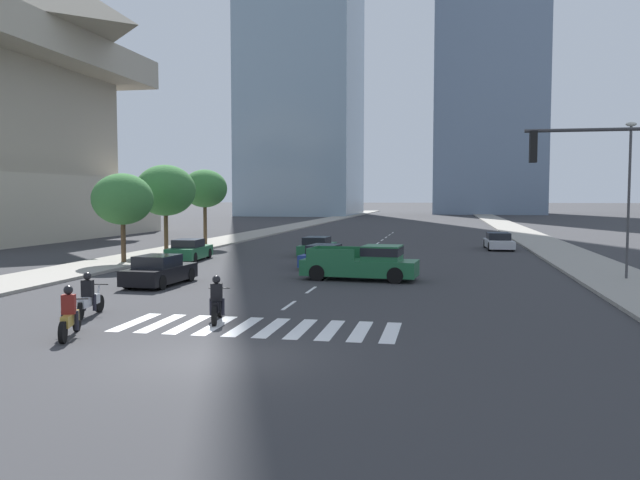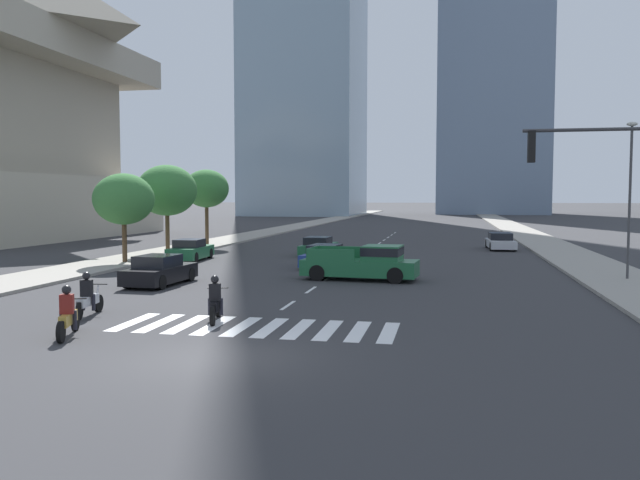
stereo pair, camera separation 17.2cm
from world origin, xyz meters
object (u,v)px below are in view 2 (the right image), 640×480
at_px(traffic_signal_near, 639,183).
at_px(street_tree_third, 206,189).
at_px(motorcycle_lead, 88,299).
at_px(pickup_truck, 365,263).
at_px(sedan_green_3, 319,247).
at_px(street_tree_nearest, 124,199).
at_px(sedan_green_1, 190,250).
at_px(sedan_blue_0, 326,256).
at_px(motorcycle_third, 68,317).
at_px(motorcycle_trailing, 215,303).
at_px(sedan_silver_2, 500,242).
at_px(sedan_black_4, 160,271).
at_px(street_lamp_east, 630,188).
at_px(street_tree_second, 167,190).

bearing_deg(traffic_signal_near, street_tree_third, -50.08).
height_order(motorcycle_lead, pickup_truck, pickup_truck).
distance_m(sedan_green_3, traffic_signal_near, 27.24).
bearing_deg(street_tree_nearest, sedan_green_1, 46.70).
bearing_deg(sedan_blue_0, motorcycle_third, 174.36).
distance_m(motorcycle_lead, sedan_green_3, 23.45).
relative_size(pickup_truck, street_tree_nearest, 1.08).
bearing_deg(motorcycle_trailing, motorcycle_lead, 76.70).
distance_m(motorcycle_lead, sedan_silver_2, 34.48).
bearing_deg(motorcycle_trailing, sedan_silver_2, -33.32).
distance_m(sedan_silver_2, street_tree_nearest, 27.43).
height_order(sedan_silver_2, street_tree_nearest, street_tree_nearest).
bearing_deg(sedan_blue_0, pickup_truck, -145.99).
bearing_deg(sedan_black_4, motorcycle_lead, -169.78).
bearing_deg(motorcycle_lead, motorcycle_trailing, -96.92).
xyz_separation_m(motorcycle_lead, street_lamp_east, (19.95, 12.82, 3.79)).
height_order(street_lamp_east, street_tree_third, street_lamp_east).
height_order(motorcycle_trailing, street_tree_third, street_tree_third).
bearing_deg(motorcycle_lead, sedan_green_1, 5.36).
bearing_deg(motorcycle_third, street_tree_third, -4.34).
relative_size(street_tree_second, street_tree_third, 1.00).
bearing_deg(sedan_green_3, motorcycle_trailing, -175.20).
bearing_deg(sedan_silver_2, motorcycle_trailing, -22.39).
bearing_deg(motorcycle_lead, motorcycle_third, -165.55).
bearing_deg(pickup_truck, street_tree_second, 150.20).
relative_size(motorcycle_lead, sedan_blue_0, 0.45).
relative_size(sedan_green_3, sedan_black_4, 1.08).
bearing_deg(street_lamp_east, pickup_truck, -171.51).
bearing_deg(sedan_black_4, sedan_green_3, -12.19).
bearing_deg(street_tree_third, sedan_silver_2, 5.87).
relative_size(motorcycle_trailing, street_tree_third, 0.35).
distance_m(sedan_black_4, street_tree_nearest, 10.24).
xyz_separation_m(motorcycle_third, pickup_truck, (6.70, 14.00, 0.23)).
xyz_separation_m(motorcycle_third, street_tree_nearest, (-8.04, 18.30, 3.23)).
xyz_separation_m(sedan_green_3, street_tree_third, (-9.99, 5.20, 4.00)).
bearing_deg(sedan_silver_2, street_tree_nearest, -57.99).
xyz_separation_m(sedan_green_1, street_lamp_east, (23.98, -5.51, 3.75)).
relative_size(motorcycle_third, sedan_blue_0, 0.43).
distance_m(motorcycle_lead, street_tree_nearest, 17.10).
height_order(pickup_truck, sedan_black_4, pickup_truck).
height_order(street_lamp_east, street_tree_nearest, street_lamp_east).
distance_m(sedan_silver_2, sedan_black_4, 28.53).
relative_size(motorcycle_trailing, street_lamp_east, 0.28).
distance_m(sedan_silver_2, street_tree_second, 24.69).
xyz_separation_m(sedan_black_4, street_lamp_east, (20.96, 5.27, 3.75)).
bearing_deg(sedan_silver_2, sedan_green_1, -60.14).
relative_size(sedan_blue_0, street_tree_second, 0.82).
relative_size(motorcycle_trailing, sedan_green_3, 0.44).
bearing_deg(motorcycle_trailing, sedan_green_1, 11.45).
bearing_deg(motorcycle_lead, sedan_black_4, 0.58).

